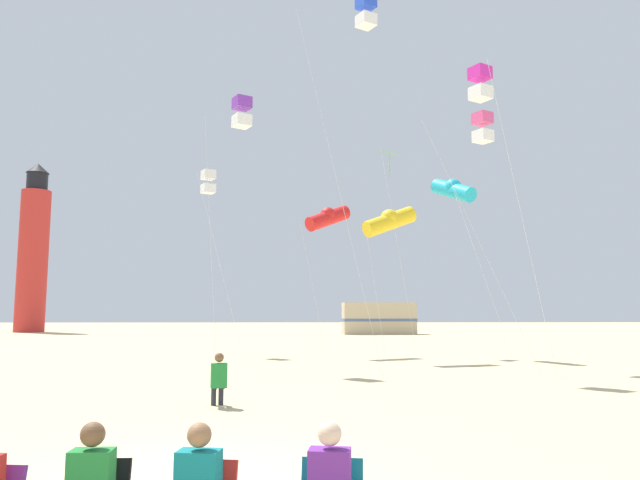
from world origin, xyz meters
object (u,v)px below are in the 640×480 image
object	(u,v)px
kite_tube_cyan	(453,189)
kite_box_violet	(242,113)
kite_box_magenta	(480,84)
kite_box_white	(208,182)
rv_van_tan	(379,318)
kite_box_blue	(366,13)
kite_flyer_standing	(219,378)
lighthouse_distant	(33,252)
kite_tube_gold	(389,221)
kite_box_rainbow	(483,128)
kite_diamond_lime	(390,161)
kite_tube_scarlet	(328,217)

from	to	relation	value
kite_tube_cyan	kite_box_violet	distance (m)	10.49
kite_box_magenta	kite_box_white	bearing A→B (deg)	138.14
kite_tube_cyan	rv_van_tan	world-z (taller)	kite_tube_cyan
kite_box_blue	rv_van_tan	bearing A→B (deg)	82.38
kite_box_blue	kite_tube_cyan	size ratio (longest dim) A/B	1.65
kite_box_blue	rv_van_tan	size ratio (longest dim) A/B	2.08
kite_flyer_standing	lighthouse_distant	distance (m)	53.07
kite_flyer_standing	kite_box_blue	world-z (taller)	kite_box_blue
kite_tube_gold	rv_van_tan	world-z (taller)	kite_tube_gold
kite_tube_cyan	rv_van_tan	distance (m)	27.56
kite_box_violet	kite_box_white	bearing A→B (deg)	108.29
kite_box_white	kite_tube_cyan	world-z (taller)	kite_box_white
kite_flyer_standing	kite_box_white	xyz separation A→B (m)	(-2.93, 15.88, 7.77)
kite_flyer_standing	kite_box_blue	bearing A→B (deg)	-130.64
kite_flyer_standing	kite_box_blue	xyz separation A→B (m)	(4.08, 7.62, 12.39)
kite_box_white	kite_box_magenta	size ratio (longest dim) A/B	0.87
rv_van_tan	lighthouse_distant	bearing A→B (deg)	166.97
kite_box_white	kite_box_rainbow	size ratio (longest dim) A/B	0.94
kite_diamond_lime	kite_tube_scarlet	distance (m)	4.34
kite_flyer_standing	kite_tube_scarlet	distance (m)	16.34
kite_tube_gold	kite_tube_cyan	distance (m)	4.00
kite_tube_scarlet	kite_box_blue	bearing A→B (deg)	-81.23
lighthouse_distant	rv_van_tan	xyz separation A→B (m)	(33.49, -5.98, -6.45)
kite_diamond_lime	kite_tube_scarlet	xyz separation A→B (m)	(-3.10, -0.64, -2.96)
kite_box_rainbow	kite_diamond_lime	bearing A→B (deg)	110.65
kite_box_blue	kite_tube_gold	xyz separation A→B (m)	(1.35, 4.06, -7.15)
kite_box_magenta	kite_tube_cyan	bearing A→B (deg)	83.77
kite_tube_cyan	rv_van_tan	size ratio (longest dim) A/B	1.26
kite_box_violet	kite_tube_cyan	bearing A→B (deg)	27.43
kite_tube_cyan	kite_tube_scarlet	world-z (taller)	kite_tube_cyan
kite_box_rainbow	kite_box_white	bearing A→B (deg)	148.35
kite_flyer_standing	kite_tube_scarlet	xyz separation A→B (m)	(2.95, 14.95, 5.89)
kite_flyer_standing	kite_tube_gold	size ratio (longest dim) A/B	0.18
kite_flyer_standing	lighthouse_distant	bearing A→B (deg)	-74.02
rv_van_tan	kite_box_white	bearing A→B (deg)	-117.94
kite_tube_cyan	kite_tube_scarlet	xyz separation A→B (m)	(-5.66, 1.56, -1.07)
kite_flyer_standing	kite_box_white	distance (m)	17.92
kite_diamond_lime	lighthouse_distant	world-z (taller)	lighthouse_distant
kite_tube_scarlet	kite_box_white	bearing A→B (deg)	171.06
kite_tube_gold	lighthouse_distant	size ratio (longest dim) A/B	0.39
kite_tube_cyan	lighthouse_distant	size ratio (longest dim) A/B	0.49
kite_tube_cyan	kite_box_violet	bearing A→B (deg)	-152.57
kite_tube_gold	kite_box_violet	world-z (taller)	kite_box_violet
kite_box_white	kite_box_magenta	bearing A→B (deg)	-41.86
kite_box_magenta	kite_tube_scarlet	bearing A→B (deg)	119.23
kite_box_white	kite_box_rainbow	bearing A→B (deg)	-31.65
kite_box_white	lighthouse_distant	world-z (taller)	lighthouse_distant
kite_flyer_standing	kite_diamond_lime	bearing A→B (deg)	-123.67
kite_flyer_standing	rv_van_tan	bearing A→B (deg)	-114.31
kite_flyer_standing	kite_tube_gold	bearing A→B (deg)	-127.39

